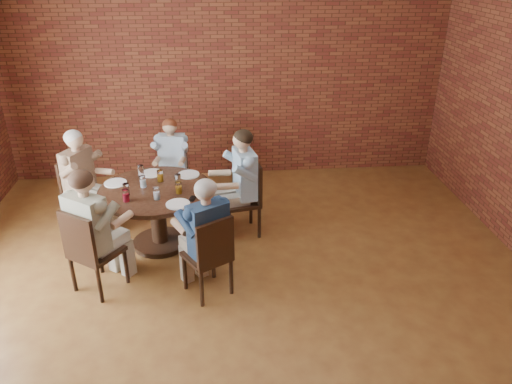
{
  "coord_description": "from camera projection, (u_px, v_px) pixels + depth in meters",
  "views": [
    {
      "loc": [
        -0.21,
        -3.8,
        3.24
      ],
      "look_at": [
        0.22,
        1.0,
        0.86
      ],
      "focal_mm": 35.0,
      "sensor_mm": 36.0,
      "label": 1
    }
  ],
  "objects": [
    {
      "name": "floor",
      "position": [
        242.0,
        317.0,
        4.85
      ],
      "size": [
        7.0,
        7.0,
        0.0
      ],
      "primitive_type": "plane",
      "color": "olive",
      "rests_on": "ground"
    },
    {
      "name": "wall_back",
      "position": [
        225.0,
        65.0,
        7.22
      ],
      "size": [
        7.0,
        0.0,
        7.0
      ],
      "primitive_type": "plane",
      "rotation": [
        1.57,
        0.0,
        0.0
      ],
      "color": "brown",
      "rests_on": "ground"
    },
    {
      "name": "dining_table",
      "position": [
        157.0,
        206.0,
        5.81
      ],
      "size": [
        1.3,
        1.3,
        0.75
      ],
      "color": "black",
      "rests_on": "floor"
    },
    {
      "name": "chair_a",
      "position": [
        247.0,
        195.0,
        6.1
      ],
      "size": [
        0.51,
        0.51,
        0.94
      ],
      "rotation": [
        0.0,
        0.0,
        -1.37
      ],
      "color": "black",
      "rests_on": "floor"
    },
    {
      "name": "diner_a",
      "position": [
        240.0,
        184.0,
        6.0
      ],
      "size": [
        0.75,
        0.66,
        1.35
      ],
      "primitive_type": null,
      "rotation": [
        0.0,
        0.0,
        -1.37
      ],
      "color": "teal",
      "rests_on": "floor"
    },
    {
      "name": "chair_b",
      "position": [
        174.0,
        170.0,
        6.85
      ],
      "size": [
        0.41,
        0.41,
        0.87
      ],
      "rotation": [
        0.0,
        0.0,
        -0.11
      ],
      "color": "black",
      "rests_on": "floor"
    },
    {
      "name": "diner_b",
      "position": [
        172.0,
        163.0,
        6.73
      ],
      "size": [
        0.52,
        0.61,
        1.22
      ],
      "primitive_type": null,
      "rotation": [
        0.0,
        0.0,
        -0.11
      ],
      "color": "#9BB2C6",
      "rests_on": "floor"
    },
    {
      "name": "chair_c",
      "position": [
        80.0,
        191.0,
        6.21
      ],
      "size": [
        0.55,
        0.55,
        0.92
      ],
      "rotation": [
        0.0,
        0.0,
        1.08
      ],
      "color": "black",
      "rests_on": "floor"
    },
    {
      "name": "diner_c",
      "position": [
        83.0,
        181.0,
        6.12
      ],
      "size": [
        0.79,
        0.74,
        1.3
      ],
      "primitive_type": null,
      "rotation": [
        0.0,
        0.0,
        1.08
      ],
      "color": "brown",
      "rests_on": "floor"
    },
    {
      "name": "chair_d",
      "position": [
        89.0,
        249.0,
        5.0
      ],
      "size": [
        0.61,
        0.61,
        0.95
      ],
      "rotation": [
        0.0,
        0.0,
        2.53
      ],
      "color": "black",
      "rests_on": "floor"
    },
    {
      "name": "diner_d",
      "position": [
        93.0,
        231.0,
        4.99
      ],
      "size": [
        0.83,
        0.86,
        1.36
      ],
      "primitive_type": null,
      "rotation": [
        0.0,
        0.0,
        2.53
      ],
      "color": "tan",
      "rests_on": "floor"
    },
    {
      "name": "chair_e",
      "position": [
        211.0,
        254.0,
        4.95
      ],
      "size": [
        0.56,
        0.56,
        0.91
      ],
      "rotation": [
        0.0,
        0.0,
        3.68
      ],
      "color": "black",
      "rests_on": "floor"
    },
    {
      "name": "diner_e",
      "position": [
        206.0,
        238.0,
        4.94
      ],
      "size": [
        0.75,
        0.79,
        1.29
      ],
      "primitive_type": null,
      "rotation": [
        0.0,
        0.0,
        3.68
      ],
      "color": "navy",
      "rests_on": "floor"
    },
    {
      "name": "plate_a",
      "position": [
        189.0,
        174.0,
        6.04
      ],
      "size": [
        0.26,
        0.26,
        0.01
      ],
      "primitive_type": "cylinder",
      "color": "white",
      "rests_on": "dining_table"
    },
    {
      "name": "plate_b",
      "position": [
        152.0,
        173.0,
        6.08
      ],
      "size": [
        0.26,
        0.26,
        0.01
      ],
      "primitive_type": "cylinder",
      "color": "white",
      "rests_on": "dining_table"
    },
    {
      "name": "plate_c",
      "position": [
        115.0,
        183.0,
        5.83
      ],
      "size": [
        0.26,
        0.26,
        0.01
      ],
      "primitive_type": "cylinder",
      "color": "white",
      "rests_on": "dining_table"
    },
    {
      "name": "plate_d",
      "position": [
        178.0,
        204.0,
        5.35
      ],
      "size": [
        0.26,
        0.26,
        0.01
      ],
      "primitive_type": "cylinder",
      "color": "white",
      "rests_on": "dining_table"
    },
    {
      "name": "glass_a",
      "position": [
        178.0,
        180.0,
        5.75
      ],
      "size": [
        0.07,
        0.07,
        0.14
      ],
      "primitive_type": "cylinder",
      "color": "white",
      "rests_on": "dining_table"
    },
    {
      "name": "glass_b",
      "position": [
        160.0,
        176.0,
        5.85
      ],
      "size": [
        0.07,
        0.07,
        0.14
      ],
      "primitive_type": "cylinder",
      "color": "white",
      "rests_on": "dining_table"
    },
    {
      "name": "glass_c",
      "position": [
        141.0,
        171.0,
        5.98
      ],
      "size": [
        0.07,
        0.07,
        0.14
      ],
      "primitive_type": "cylinder",
      "color": "white",
      "rests_on": "dining_table"
    },
    {
      "name": "glass_d",
      "position": [
        143.0,
        181.0,
        5.72
      ],
      "size": [
        0.07,
        0.07,
        0.14
      ],
      "primitive_type": "cylinder",
      "color": "white",
      "rests_on": "dining_table"
    },
    {
      "name": "glass_e",
      "position": [
        126.0,
        189.0,
        5.53
      ],
      "size": [
        0.07,
        0.07,
        0.14
      ],
      "primitive_type": "cylinder",
      "color": "white",
      "rests_on": "dining_table"
    },
    {
      "name": "glass_f",
      "position": [
        126.0,
        196.0,
        5.39
      ],
      "size": [
        0.07,
        0.07,
        0.14
      ],
      "primitive_type": "cylinder",
      "color": "white",
      "rests_on": "dining_table"
    },
    {
      "name": "glass_g",
      "position": [
        157.0,
        193.0,
        5.44
      ],
      "size": [
        0.07,
        0.07,
        0.14
      ],
      "primitive_type": "cylinder",
      "color": "white",
      "rests_on": "dining_table"
    },
    {
      "name": "glass_h",
      "position": [
        179.0,
        188.0,
        5.57
      ],
      "size": [
        0.07,
        0.07,
        0.14
      ],
      "primitive_type": "cylinder",
      "color": "white",
      "rests_on": "dining_table"
    },
    {
      "name": "smartphone",
      "position": [
        192.0,
        199.0,
        5.47
      ],
      "size": [
        0.1,
        0.14,
        0.01
      ],
      "primitive_type": "cube",
      "rotation": [
        0.0,
        0.0,
        -0.27
      ],
      "color": "black",
      "rests_on": "dining_table"
    }
  ]
}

